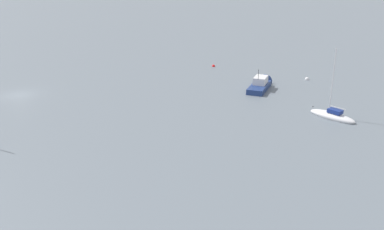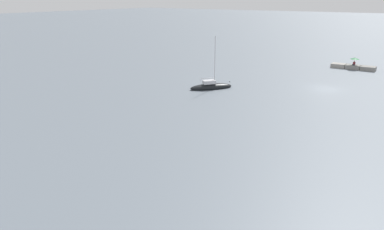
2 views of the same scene
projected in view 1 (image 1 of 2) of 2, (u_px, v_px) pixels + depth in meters
ground_plane at (19, 95)px, 54.84m from camera, size 500.00×500.00×0.00m
sailboat_white_mid at (332, 116)px, 46.54m from camera, size 3.05×5.66×8.06m
motorboat_navy_near at (261, 85)px, 57.80m from camera, size 7.12×3.19×3.85m
mooring_buoy_near at (213, 66)px, 69.81m from camera, size 0.50×0.50×0.50m
mooring_buoy_mid at (307, 79)px, 61.93m from camera, size 0.58×0.58×0.58m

